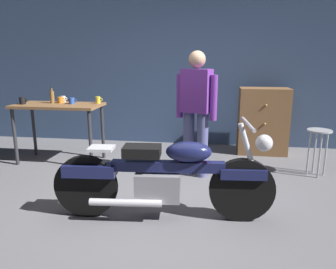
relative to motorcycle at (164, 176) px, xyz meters
The scene contains 13 objects.
ground_plane 0.51m from the motorcycle, 122.19° to the left, with size 12.00×12.00×0.00m, color slate.
back_wall 3.21m from the motorcycle, 92.51° to the left, with size 8.00×0.12×3.10m, color #384C70.
workbench 2.48m from the motorcycle, 139.75° to the left, with size 1.30×0.64×0.90m.
motorcycle is the anchor object (origin of this frame).
person_standing 1.38m from the motorcycle, 80.09° to the left, with size 0.54×0.33×1.67m.
shop_stool 2.41m from the motorcycle, 38.96° to the left, with size 0.32×0.32×0.64m.
wooden_dresser 2.82m from the motorcycle, 63.10° to the left, with size 0.80×0.47×1.10m.
mug_white_ceramic 2.69m from the motorcycle, 136.05° to the left, with size 0.11×0.07×0.09m.
mug_blue_enamel 2.40m from the motorcycle, 135.57° to the left, with size 0.12×0.09×0.09m.
mug_black_matte 2.87m from the motorcycle, 147.81° to the left, with size 0.13×0.09×0.11m.
mug_yellow_tall 2.24m from the motorcycle, 126.55° to the left, with size 0.11×0.08×0.10m.
mug_orange_travel 2.60m from the motorcycle, 137.83° to the left, with size 0.12×0.09×0.09m.
bottle 2.68m from the motorcycle, 140.02° to the left, with size 0.06×0.06×0.24m.
Camera 1 is at (0.59, -3.12, 1.57)m, focal length 34.19 mm.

